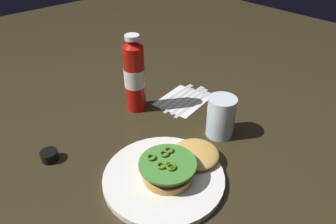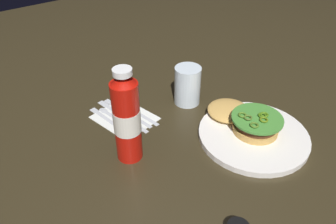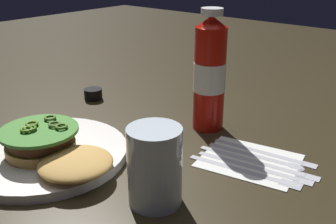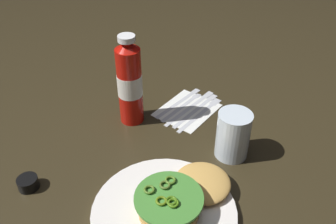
# 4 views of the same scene
# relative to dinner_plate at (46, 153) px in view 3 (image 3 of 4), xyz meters

# --- Properties ---
(ground_plane) EXTENTS (3.00, 3.00, 0.00)m
(ground_plane) POSITION_rel_dinner_plate_xyz_m (0.02, 0.14, -0.01)
(ground_plane) COLOR #2E2616
(dinner_plate) EXTENTS (0.30, 0.30, 0.02)m
(dinner_plate) POSITION_rel_dinner_plate_xyz_m (0.00, 0.00, 0.00)
(dinner_plate) COLOR white
(dinner_plate) RESTS_ON ground_plane
(burger_sandwich) EXTENTS (0.23, 0.14, 0.05)m
(burger_sandwich) POSITION_rel_dinner_plate_xyz_m (0.04, -0.01, 0.03)
(burger_sandwich) COLOR tan
(burger_sandwich) RESTS_ON dinner_plate
(ketchup_bottle) EXTENTS (0.07, 0.07, 0.25)m
(ketchup_bottle) POSITION_rel_dinner_plate_xyz_m (0.15, 0.30, 0.11)
(ketchup_bottle) COLOR #BB120A
(ketchup_bottle) RESTS_ON ground_plane
(water_glass) EXTENTS (0.08, 0.08, 0.12)m
(water_glass) POSITION_rel_dinner_plate_xyz_m (0.25, 0.03, 0.05)
(water_glass) COLOR silver
(water_glass) RESTS_ON ground_plane
(condiment_cup) EXTENTS (0.05, 0.05, 0.03)m
(condiment_cup) POSITION_rel_dinner_plate_xyz_m (-0.17, 0.26, 0.01)
(condiment_cup) COLOR black
(condiment_cup) RESTS_ON ground_plane
(napkin) EXTENTS (0.19, 0.17, 0.00)m
(napkin) POSITION_rel_dinner_plate_xyz_m (0.29, 0.23, -0.01)
(napkin) COLOR white
(napkin) RESTS_ON ground_plane
(fork_utensil) EXTENTS (0.20, 0.05, 0.00)m
(fork_utensil) POSITION_rel_dinner_plate_xyz_m (0.32, 0.19, -0.00)
(fork_utensil) COLOR silver
(fork_utensil) RESTS_ON napkin
(table_knife) EXTENTS (0.21, 0.05, 0.00)m
(table_knife) POSITION_rel_dinner_plate_xyz_m (0.32, 0.21, -0.00)
(table_knife) COLOR silver
(table_knife) RESTS_ON napkin
(steak_knife) EXTENTS (0.22, 0.05, 0.00)m
(steak_knife) POSITION_rel_dinner_plate_xyz_m (0.32, 0.23, -0.00)
(steak_knife) COLOR silver
(steak_knife) RESTS_ON napkin
(spoon_utensil) EXTENTS (0.18, 0.04, 0.00)m
(spoon_utensil) POSITION_rel_dinner_plate_xyz_m (0.32, 0.26, -0.00)
(spoon_utensil) COLOR silver
(spoon_utensil) RESTS_ON napkin
(butter_knife) EXTENTS (0.20, 0.04, 0.00)m
(butter_knife) POSITION_rel_dinner_plate_xyz_m (0.31, 0.27, -0.00)
(butter_knife) COLOR silver
(butter_knife) RESTS_ON napkin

